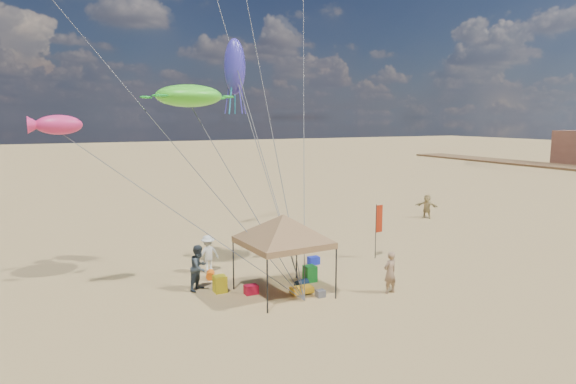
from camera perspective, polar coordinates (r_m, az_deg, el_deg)
name	(u,v)px	position (r m, az deg, el deg)	size (l,w,h in m)	color
ground	(322,304)	(20.42, 3.79, -12.29)	(280.00, 280.00, 0.00)	tan
canopy_tent	(283,217)	(20.61, -0.53, -2.85)	(6.20, 6.20, 3.83)	black
feather_flag	(378,222)	(26.60, 10.01, -3.30)	(0.43, 0.06, 2.81)	black
cooler_red	(251,290)	(21.40, -4.11, -10.77)	(0.54, 0.38, 0.38)	red
cooler_blue	(314,260)	(25.51, 2.86, -7.60)	(0.54, 0.38, 0.38)	#1626B7
bag_navy	(302,284)	(22.11, 1.53, -10.15)	(0.36, 0.36, 0.60)	#0D223D
bag_orange	(210,275)	(23.54, -8.63, -9.08)	(0.36, 0.36, 0.60)	#E5590C
chair_green	(310,274)	(22.90, 2.45, -9.05)	(0.50, 0.50, 0.70)	#188828
chair_yellow	(220,284)	(21.71, -7.58, -10.10)	(0.50, 0.50, 0.70)	gold
crate_grey	(320,294)	(21.09, 3.63, -11.20)	(0.34, 0.30, 0.28)	slate
beach_cart	(302,290)	(21.32, 1.53, -10.80)	(0.90, 0.50, 0.24)	yellow
person_near_a	(390,272)	(21.68, 11.27, -8.76)	(0.64, 0.42, 1.75)	#9D7A5A
person_near_b	(199,267)	(21.94, -9.86, -8.27)	(0.94, 0.73, 1.93)	#323D44
person_near_c	(208,254)	(24.33, -8.90, -6.80)	(1.14, 0.65, 1.76)	silver
person_far_c	(427,206)	(38.07, 15.18, -1.54)	(1.61, 0.51, 1.73)	tan
turtle_kite	(189,96)	(22.90, -10.97, 10.45)	(2.89, 2.32, 0.96)	#4DED2D
fish_kite	(59,125)	(21.16, -24.11, 6.84)	(1.66, 0.83, 0.74)	#E82D71
squid_kite	(235,67)	(24.67, -5.94, 13.69)	(0.99, 0.99, 2.57)	#3E36BB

